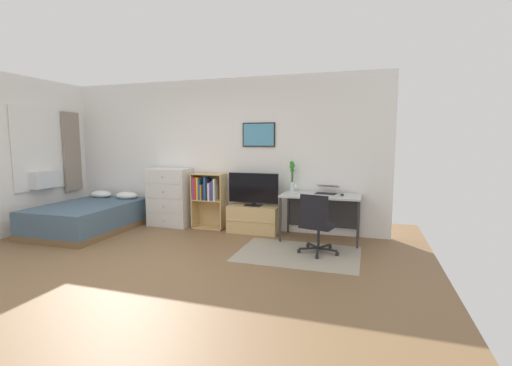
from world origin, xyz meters
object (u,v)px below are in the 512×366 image
Objects in this scene: dresser at (170,197)px; television at (253,189)px; computer_mouse at (342,195)px; laptop at (327,190)px; desk at (321,202)px; bookshelf at (208,195)px; bed at (89,217)px; wine_glass at (296,186)px; tv_stand at (254,219)px; office_chair at (316,223)px; bamboo_vase at (292,176)px.

dresser reaches higher than television.
laptop is at bearing 153.07° from computer_mouse.
bookshelf is at bearing 177.68° from desk.
wine_glass reaches higher than bed.
bookshelf reaches higher than tv_stand.
desk is 0.49m from wine_glass.
computer_mouse is at bearing -15.49° from desk.
computer_mouse reaches higher than desk.
office_chair is at bearing -35.35° from television.
bed is at bearing -161.76° from laptop.
desk is 1.44× the size of office_chair.
wine_glass is (-0.48, -0.15, 0.07)m from laptop.
dresser is at bearing 179.75° from television.
wine_glass is at bearing -11.28° from tv_stand.
wine_glass is (1.66, -0.20, 0.26)m from bookshelf.
dresser is (1.19, 0.74, 0.30)m from bed.
bed is 18.85× the size of computer_mouse.
dresser is 1.68m from tv_stand.
dresser is 0.88× the size of desk.
bamboo_vase is at bearing 162.95° from desk.
television is at bearing -90.00° from tv_stand.
wine_glass is (3.61, 0.61, 0.63)m from bed.
bookshelf is 2.31m from office_chair.
tv_stand is at bearing 157.37° from office_chair.
bamboo_vase reaches higher than television.
television reaches higher than desk.
dresser is at bearing 177.86° from computer_mouse.
bookshelf is 1.14× the size of tv_stand.
wine_glass is at bearing -164.27° from desk.
desk is 2.39× the size of bamboo_vase.
desk is 2.95× the size of laptop.
bamboo_vase reaches higher than office_chair.
television is (1.65, -0.01, 0.22)m from dresser.
dresser reaches higher than laptop.
office_chair is at bearing -111.08° from computer_mouse.
laptop reaches higher than tv_stand.
wine_glass reaches higher than tv_stand.
desk is at bearing -1.99° from tv_stand.
wine_glass is at bearing -3.27° from dresser.
bookshelf reaches higher than wine_glass.
bamboo_vase reaches higher than desk.
television is (0.00, -0.02, 0.52)m from tv_stand.
computer_mouse is at bearing 82.34° from office_chair.
dresser is 2.35m from bamboo_vase.
bookshelf is 2.16m from laptop.
bamboo_vase is at bearing 10.33° from tv_stand.
desk is at bearing 8.40° from bed.
computer_mouse is (2.40, -0.18, 0.15)m from bookshelf.
laptop reaches higher than bed.
bed is 2.98m from television.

